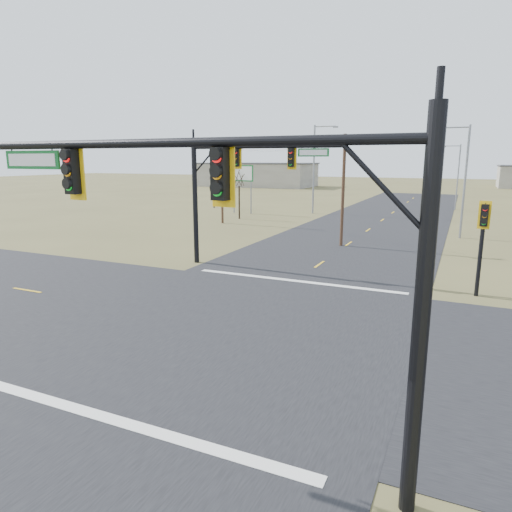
{
  "coord_description": "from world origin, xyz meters",
  "views": [
    {
      "loc": [
        8.14,
        -15.67,
        6.64
      ],
      "look_at": [
        0.53,
        1.0,
        2.75
      ],
      "focal_mm": 32.0,
      "sensor_mm": 36.0,
      "label": 1
    }
  ],
  "objects_px": {
    "highway_sign": "(242,179)",
    "bare_tree_a": "(239,178)",
    "bare_tree_b": "(213,173)",
    "mast_arm_near": "(239,217)",
    "pedestal_signal_ne": "(483,228)",
    "mast_arm_far": "(234,175)",
    "streetlight_b": "(457,173)",
    "utility_pole_near": "(343,188)",
    "utility_pole_far": "(222,181)",
    "streetlight_a": "(463,176)",
    "streetlight_c": "(316,165)"
  },
  "relations": [
    {
      "from": "bare_tree_a",
      "to": "highway_sign",
      "type": "bearing_deg",
      "value": 112.41
    },
    {
      "from": "streetlight_b",
      "to": "streetlight_c",
      "type": "bearing_deg",
      "value": -163.36
    },
    {
      "from": "streetlight_a",
      "to": "streetlight_b",
      "type": "distance_m",
      "value": 24.29
    },
    {
      "from": "streetlight_a",
      "to": "bare_tree_a",
      "type": "xyz_separation_m",
      "value": [
        -22.89,
        3.73,
        -0.72
      ]
    },
    {
      "from": "pedestal_signal_ne",
      "to": "streetlight_c",
      "type": "height_order",
      "value": "streetlight_c"
    },
    {
      "from": "streetlight_b",
      "to": "bare_tree_b",
      "type": "distance_m",
      "value": 32.53
    },
    {
      "from": "streetlight_b",
      "to": "mast_arm_far",
      "type": "bearing_deg",
      "value": -126.09
    },
    {
      "from": "utility_pole_near",
      "to": "bare_tree_b",
      "type": "bearing_deg",
      "value": 138.21
    },
    {
      "from": "pedestal_signal_ne",
      "to": "highway_sign",
      "type": "distance_m",
      "value": 37.71
    },
    {
      "from": "mast_arm_near",
      "to": "streetlight_b",
      "type": "distance_m",
      "value": 58.69
    },
    {
      "from": "pedestal_signal_ne",
      "to": "highway_sign",
      "type": "bearing_deg",
      "value": 145.67
    },
    {
      "from": "pedestal_signal_ne",
      "to": "streetlight_c",
      "type": "relative_size",
      "value": 0.44
    },
    {
      "from": "mast_arm_far",
      "to": "bare_tree_b",
      "type": "distance_m",
      "value": 35.8
    },
    {
      "from": "mast_arm_near",
      "to": "bare_tree_a",
      "type": "distance_m",
      "value": 42.61
    },
    {
      "from": "streetlight_b",
      "to": "bare_tree_b",
      "type": "bearing_deg",
      "value": 179.92
    },
    {
      "from": "mast_arm_far",
      "to": "utility_pole_near",
      "type": "bearing_deg",
      "value": 62.76
    },
    {
      "from": "utility_pole_far",
      "to": "streetlight_c",
      "type": "relative_size",
      "value": 0.78
    },
    {
      "from": "streetlight_a",
      "to": "streetlight_c",
      "type": "bearing_deg",
      "value": 132.08
    },
    {
      "from": "mast_arm_far",
      "to": "utility_pole_far",
      "type": "height_order",
      "value": "utility_pole_far"
    },
    {
      "from": "mast_arm_near",
      "to": "utility_pole_near",
      "type": "distance_m",
      "value": 26.9
    },
    {
      "from": "utility_pole_far",
      "to": "bare_tree_a",
      "type": "distance_m",
      "value": 3.96
    },
    {
      "from": "streetlight_a",
      "to": "streetlight_c",
      "type": "xyz_separation_m",
      "value": [
        -16.69,
        12.34,
        0.71
      ]
    },
    {
      "from": "highway_sign",
      "to": "bare_tree_a",
      "type": "bearing_deg",
      "value": -59.99
    },
    {
      "from": "bare_tree_a",
      "to": "bare_tree_b",
      "type": "bearing_deg",
      "value": 132.89
    },
    {
      "from": "pedestal_signal_ne",
      "to": "bare_tree_a",
      "type": "distance_m",
      "value": 32.72
    },
    {
      "from": "bare_tree_b",
      "to": "highway_sign",
      "type": "bearing_deg",
      "value": -32.71
    },
    {
      "from": "mast_arm_far",
      "to": "streetlight_b",
      "type": "xyz_separation_m",
      "value": [
        11.66,
        41.78,
        -0.89
      ]
    },
    {
      "from": "pedestal_signal_ne",
      "to": "streetlight_c",
      "type": "distance_m",
      "value": 35.62
    },
    {
      "from": "bare_tree_a",
      "to": "mast_arm_far",
      "type": "bearing_deg",
      "value": -64.15
    },
    {
      "from": "utility_pole_near",
      "to": "streetlight_a",
      "type": "distance_m",
      "value": 11.38
    },
    {
      "from": "streetlight_b",
      "to": "utility_pole_near",
      "type": "bearing_deg",
      "value": -123.25
    },
    {
      "from": "utility_pole_near",
      "to": "streetlight_b",
      "type": "height_order",
      "value": "streetlight_b"
    },
    {
      "from": "streetlight_c",
      "to": "bare_tree_a",
      "type": "xyz_separation_m",
      "value": [
        -6.2,
        -8.61,
        -1.43
      ]
    },
    {
      "from": "utility_pole_near",
      "to": "utility_pole_far",
      "type": "relative_size",
      "value": 1.01
    },
    {
      "from": "utility_pole_far",
      "to": "streetlight_b",
      "type": "xyz_separation_m",
      "value": [
        21.97,
        24.5,
        0.41
      ]
    },
    {
      "from": "mast_arm_near",
      "to": "bare_tree_b",
      "type": "height_order",
      "value": "mast_arm_near"
    },
    {
      "from": "mast_arm_near",
      "to": "utility_pole_far",
      "type": "xyz_separation_m",
      "value": [
        -19.12,
        34.12,
        -1.1
      ]
    },
    {
      "from": "highway_sign",
      "to": "streetlight_b",
      "type": "distance_m",
      "value": 28.6
    },
    {
      "from": "mast_arm_far",
      "to": "utility_pole_far",
      "type": "relative_size",
      "value": 1.17
    },
    {
      "from": "bare_tree_b",
      "to": "streetlight_a",
      "type": "bearing_deg",
      "value": -22.34
    },
    {
      "from": "bare_tree_b",
      "to": "streetlight_c",
      "type": "bearing_deg",
      "value": -2.23
    },
    {
      "from": "highway_sign",
      "to": "streetlight_a",
      "type": "bearing_deg",
      "value": -11.75
    },
    {
      "from": "highway_sign",
      "to": "pedestal_signal_ne",
      "type": "bearing_deg",
      "value": -38.37
    },
    {
      "from": "highway_sign",
      "to": "mast_arm_far",
      "type": "bearing_deg",
      "value": -57.2
    },
    {
      "from": "mast_arm_far",
      "to": "pedestal_signal_ne",
      "type": "height_order",
      "value": "mast_arm_far"
    },
    {
      "from": "utility_pole_near",
      "to": "streetlight_c",
      "type": "relative_size",
      "value": 0.8
    },
    {
      "from": "highway_sign",
      "to": "streetlight_c",
      "type": "distance_m",
      "value": 9.2
    },
    {
      "from": "streetlight_c",
      "to": "streetlight_b",
      "type": "bearing_deg",
      "value": 41.99
    },
    {
      "from": "highway_sign",
      "to": "bare_tree_a",
      "type": "height_order",
      "value": "highway_sign"
    },
    {
      "from": "streetlight_b",
      "to": "bare_tree_b",
      "type": "xyz_separation_m",
      "value": [
        -30.48,
        -11.35,
        0.05
      ]
    }
  ]
}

